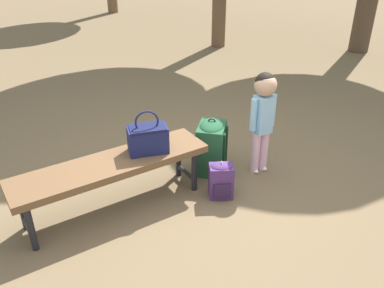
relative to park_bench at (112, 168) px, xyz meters
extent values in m
plane|color=brown|center=(0.71, -0.01, -0.39)|extent=(40.00, 40.00, 0.00)
cube|color=brown|center=(0.00, 0.00, 0.03)|extent=(1.65, 0.74, 0.06)
cylinder|color=black|center=(0.65, 0.29, -0.20)|extent=(0.05, 0.05, 0.39)
cylinder|color=black|center=(0.71, 0.01, -0.20)|extent=(0.05, 0.05, 0.39)
cylinder|color=black|center=(-0.71, -0.01, -0.20)|extent=(0.05, 0.05, 0.39)
cylinder|color=black|center=(-0.65, -0.29, -0.20)|extent=(0.05, 0.05, 0.39)
cylinder|color=black|center=(0.68, 0.15, -0.29)|extent=(0.10, 0.28, 0.04)
cylinder|color=black|center=(-0.68, -0.15, -0.29)|extent=(0.10, 0.28, 0.04)
cube|color=#191E4C|center=(0.32, 0.06, 0.17)|extent=(0.33, 0.20, 0.22)
cube|color=#131639|center=(0.32, 0.06, 0.27)|extent=(0.30, 0.20, 0.02)
torus|color=#191E4C|center=(0.32, 0.06, 0.33)|extent=(0.20, 0.03, 0.20)
cylinder|color=#E5B2C6|center=(1.45, 0.11, -0.18)|extent=(0.08, 0.08, 0.42)
cylinder|color=#E5B2C6|center=(1.36, 0.10, -0.18)|extent=(0.08, 0.08, 0.42)
ellipsoid|color=white|center=(1.46, 0.09, -0.37)|extent=(0.06, 0.10, 0.04)
ellipsoid|color=white|center=(1.36, 0.08, -0.37)|extent=(0.06, 0.10, 0.04)
cube|color=#8CBFE5|center=(1.41, 0.10, 0.20)|extent=(0.17, 0.15, 0.36)
cylinder|color=#8CBFE5|center=(1.51, 0.12, 0.22)|extent=(0.06, 0.06, 0.30)
cylinder|color=#8CBFE5|center=(1.30, 0.09, 0.22)|extent=(0.06, 0.06, 0.30)
sphere|color=tan|center=(1.41, 0.10, 0.48)|extent=(0.20, 0.20, 0.20)
sphere|color=black|center=(1.40, 0.11, 0.50)|extent=(0.18, 0.18, 0.18)
cube|color=#1E4C2D|center=(0.98, 0.27, -0.15)|extent=(0.38, 0.41, 0.48)
ellipsoid|color=#1E4C2D|center=(0.98, 0.27, 0.08)|extent=(0.36, 0.39, 0.11)
cube|color=#13311D|center=(0.86, 0.34, -0.22)|extent=(0.15, 0.21, 0.22)
cube|color=#13311D|center=(1.05, 0.13, -0.15)|extent=(0.05, 0.06, 0.41)
cube|color=#13311D|center=(1.13, 0.26, -0.15)|extent=(0.05, 0.06, 0.41)
torus|color=black|center=(0.98, 0.27, 0.12)|extent=(0.07, 0.05, 0.08)
cube|color=#4C2D66|center=(0.90, -0.15, -0.24)|extent=(0.24, 0.21, 0.30)
ellipsoid|color=#4C2D66|center=(0.90, -0.15, -0.10)|extent=(0.23, 0.20, 0.07)
cube|color=#311D42|center=(0.87, -0.23, -0.29)|extent=(0.14, 0.06, 0.14)
cube|color=#311D42|center=(0.96, -0.09, -0.24)|extent=(0.04, 0.02, 0.26)
cube|color=#311D42|center=(0.88, -0.06, -0.24)|extent=(0.04, 0.02, 0.26)
torus|color=#B2B2B7|center=(0.90, -0.15, -0.07)|extent=(0.02, 0.05, 0.05)
camera|label=1|loc=(-0.35, -2.79, 1.73)|focal=37.85mm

